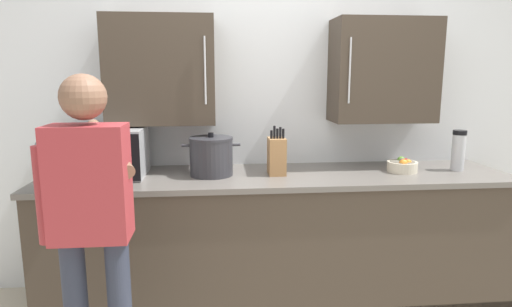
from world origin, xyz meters
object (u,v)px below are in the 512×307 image
Objects in this scene: thermos_flask at (458,150)px; person_figure at (91,213)px; stock_pot at (211,156)px; microwave_oven at (96,153)px; knife_block at (277,156)px; fruit_bowl at (402,165)px.

person_figure is at bearing -159.82° from thermos_flask.
stock_pot is at bearing 57.14° from person_figure.
person_figure is (0.20, -0.86, -0.13)m from microwave_oven.
stock_pot reaches higher than thermos_flask.
knife_block is 0.86× the size of stock_pot.
person_figure is at bearing -122.86° from stock_pot.
thermos_flask is at bearing 0.87° from fruit_bowl.
thermos_flask is at bearing 0.01° from knife_block.
knife_block is at bearing -2.10° from microwave_oven.
person_figure reaches higher than fruit_bowl.
microwave_oven is 1.17m from knife_block.
microwave_oven reaches higher than thermos_flask.
microwave_oven is at bearing 177.90° from knife_block.
microwave_oven reaches higher than fruit_bowl.
person_figure reaches higher than microwave_oven.
stock_pot is (-1.29, 0.02, 0.08)m from fruit_bowl.
person_figure reaches higher than knife_block.
person_figure is (-1.83, -0.81, -0.01)m from fruit_bowl.
knife_block is (1.16, -0.04, -0.03)m from microwave_oven.
fruit_bowl is 1.29m from stock_pot.
thermos_flask is 0.85× the size of knife_block.
knife_block reaches higher than thermos_flask.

